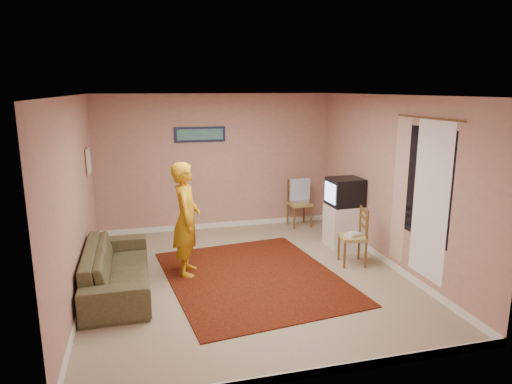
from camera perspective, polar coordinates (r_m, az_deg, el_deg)
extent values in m
plane|color=tan|center=(6.79, -1.22, -10.51)|extent=(5.00, 5.00, 0.00)
cube|color=tan|center=(8.80, -5.00, 3.69)|extent=(4.50, 0.02, 2.60)
cube|color=tan|center=(4.09, 6.82, -7.15)|extent=(4.50, 0.02, 2.60)
cube|color=tan|center=(6.29, -21.67, -0.87)|extent=(0.02, 5.00, 2.60)
cube|color=tan|center=(7.23, 16.37, 1.22)|extent=(0.02, 5.00, 2.60)
cube|color=silver|center=(6.24, -1.33, 12.00)|extent=(4.50, 5.00, 0.02)
cube|color=white|center=(9.07, -4.84, -4.13)|extent=(4.50, 0.02, 0.10)
cube|color=white|center=(4.67, 6.34, -21.68)|extent=(4.50, 0.02, 0.10)
cube|color=white|center=(6.67, -20.69, -11.36)|extent=(0.02, 5.00, 0.10)
cube|color=white|center=(7.57, 15.70, -8.10)|extent=(0.02, 5.00, 0.10)
cube|color=black|center=(6.46, 20.44, 0.94)|extent=(0.01, 1.10, 1.50)
cube|color=white|center=(6.37, 20.96, -1.10)|extent=(0.01, 0.75, 2.10)
cube|color=silver|center=(6.93, 17.55, 0.23)|extent=(0.01, 0.35, 2.10)
cylinder|color=brown|center=(6.32, 20.73, 8.66)|extent=(0.02, 1.40, 0.02)
cube|color=#131835|center=(8.66, -7.01, 7.17)|extent=(0.95, 0.03, 0.28)
cube|color=#2E5982|center=(8.64, -7.00, 7.15)|extent=(0.86, 0.01, 0.20)
cube|color=#CBB38B|center=(7.80, -20.23, 3.63)|extent=(0.03, 0.38, 0.42)
cube|color=silver|center=(7.80, -20.08, 3.64)|extent=(0.01, 0.30, 0.34)
cube|color=black|center=(6.75, -0.36, -10.58)|extent=(2.69, 3.20, 0.02)
cube|color=silver|center=(8.08, 10.88, -4.13)|extent=(0.57, 0.52, 0.73)
cube|color=black|center=(7.93, 11.07, 0.02)|extent=(0.56, 0.51, 0.48)
cube|color=#8CB2F2|center=(7.81, 9.26, -0.10)|extent=(0.03, 0.40, 0.34)
cube|color=tan|center=(9.09, 5.47, -1.50)|extent=(0.45, 0.43, 0.05)
cube|color=brown|center=(9.03, 5.50, -0.02)|extent=(0.42, 0.07, 0.48)
cube|color=#B6B5BA|center=(9.08, 5.47, -1.15)|extent=(0.43, 0.37, 0.06)
cube|color=#84A2D9|center=(9.02, 5.51, 0.35)|extent=(0.41, 0.05, 0.43)
cube|color=tan|center=(7.26, 11.98, -5.55)|extent=(0.45, 0.47, 0.05)
cube|color=brown|center=(7.19, 12.07, -3.79)|extent=(0.11, 0.41, 0.46)
cube|color=white|center=(7.25, 12.00, -5.20)|extent=(0.26, 0.22, 0.05)
imported|color=brown|center=(6.56, -16.98, -9.05)|extent=(0.84, 2.13, 0.62)
imported|color=#C68B12|center=(6.70, -8.70, -3.37)|extent=(0.50, 0.67, 1.68)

